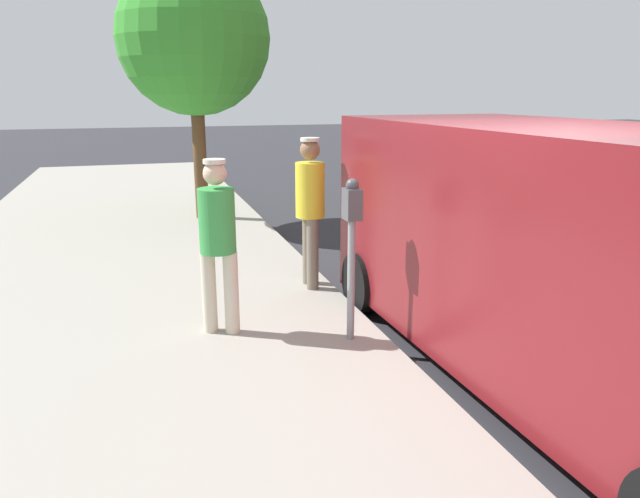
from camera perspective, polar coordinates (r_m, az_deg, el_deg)
ground_plane at (r=5.65m, az=19.23°, el=-11.17°), size 80.00×80.00×0.00m
sidewalk_slab at (r=4.66m, az=-19.80°, el=-16.09°), size 5.00×32.00×0.15m
parking_meter_near at (r=5.33m, az=3.08°, el=1.61°), size 0.14×0.18×1.52m
pedestrian_in_green at (r=5.59m, az=-9.85°, el=1.23°), size 0.34×0.34×1.67m
pedestrian_in_yellow at (r=6.87m, az=-0.95°, el=4.49°), size 0.34×0.36×1.76m
parked_van at (r=5.23m, az=22.75°, el=-0.12°), size 2.24×5.25×2.15m
street_tree at (r=11.04m, az=-12.08°, el=19.20°), size 2.64×2.64×4.47m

